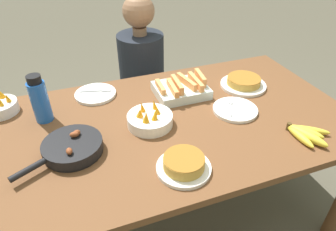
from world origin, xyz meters
TOP-DOWN VIEW (x-y plane):
  - ground_plane at (0.00, 0.00)m, footprint 14.00×14.00m
  - dining_table at (0.00, 0.00)m, footprint 1.77×0.96m
  - banana_bunch at (0.52, -0.32)m, footprint 0.17×0.20m
  - melon_tray at (0.15, 0.20)m, footprint 0.27×0.22m
  - skillet at (-0.44, -0.07)m, footprint 0.36×0.25m
  - frittata_plate_center at (0.51, 0.16)m, footprint 0.25×0.25m
  - frittata_plate_side at (-0.05, -0.32)m, footprint 0.21×0.21m
  - empty_plate_near_front at (0.34, -0.04)m, footprint 0.22×0.22m
  - empty_plate_far_left at (-0.28, 0.35)m, footprint 0.22×0.22m
  - fruit_bowl_mango at (-0.09, 0.00)m, footprint 0.21×0.21m
  - fruit_bowl_citrus at (-0.74, 0.35)m, footprint 0.17×0.17m
  - water_bottle at (-0.54, 0.21)m, footprint 0.08×0.08m
  - person_figure at (0.08, 0.75)m, footprint 0.34×0.34m

SIDE VIEW (x-z plane):
  - ground_plane at x=0.00m, z-range 0.00..0.00m
  - person_figure at x=0.08m, z-range -0.09..1.02m
  - dining_table at x=0.00m, z-range 0.27..0.99m
  - empty_plate_near_front at x=0.34m, z-range 0.71..0.73m
  - empty_plate_far_left at x=-0.28m, z-range 0.71..0.73m
  - banana_bunch at x=0.52m, z-range 0.71..0.75m
  - frittata_plate_center at x=0.51m, z-range 0.71..0.77m
  - frittata_plate_side at x=-0.05m, z-range 0.71..0.77m
  - skillet at x=-0.44m, z-range 0.70..0.78m
  - fruit_bowl_mango at x=-0.09m, z-range 0.69..0.80m
  - fruit_bowl_citrus at x=-0.74m, z-range 0.69..0.80m
  - melon_tray at x=0.15m, z-range 0.70..0.80m
  - water_bottle at x=-0.54m, z-range 0.71..0.94m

